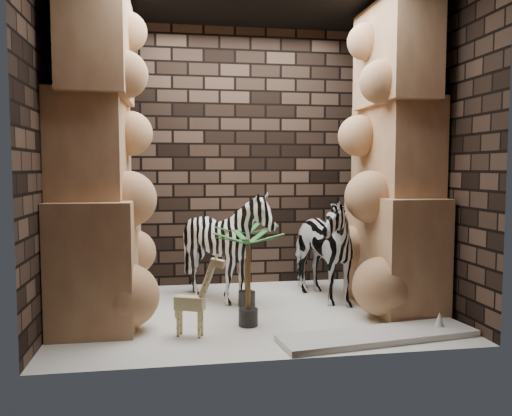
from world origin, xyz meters
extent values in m
plane|color=silver|center=(0.00, 0.00, 0.00)|extent=(3.50, 3.50, 0.00)
plane|color=black|center=(0.00, 1.25, 1.50)|extent=(3.50, 0.00, 3.50)
plane|color=black|center=(0.00, -1.25, 1.50)|extent=(3.50, 0.00, 3.50)
plane|color=black|center=(-1.75, 0.00, 1.50)|extent=(0.00, 3.00, 3.00)
plane|color=black|center=(1.75, 0.00, 1.50)|extent=(0.00, 3.00, 3.00)
imported|color=white|center=(0.74, 0.35, 0.63)|extent=(0.83, 1.18, 1.27)
imported|color=white|center=(-0.20, 0.38, 0.52)|extent=(1.02, 1.23, 1.04)
cube|color=silver|center=(0.89, -0.93, 0.03)|extent=(1.68, 0.62, 0.05)
camera|label=1|loc=(-0.73, -4.76, 1.37)|focal=36.05mm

